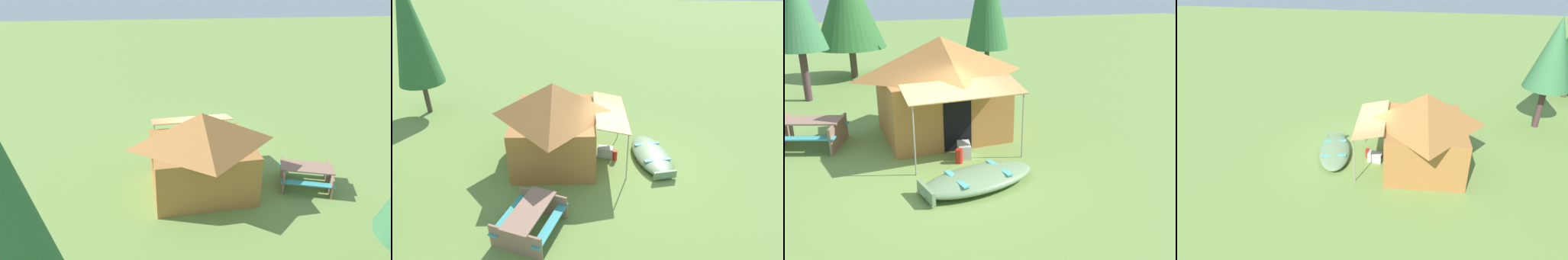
{
  "view_description": "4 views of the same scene",
  "coord_description": "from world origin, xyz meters",
  "views": [
    {
      "loc": [
        1.65,
        12.96,
        7.2
      ],
      "look_at": [
        0.33,
        0.19,
        1.2
      ],
      "focal_mm": 32.84,
      "sensor_mm": 36.0,
      "label": 1
    },
    {
      "loc": [
        -10.06,
        0.77,
        6.91
      ],
      "look_at": [
        0.4,
        1.36,
        1.14
      ],
      "focal_mm": 31.36,
      "sensor_mm": 36.0,
      "label": 2
    },
    {
      "loc": [
        -1.98,
        -8.78,
        4.34
      ],
      "look_at": [
        0.89,
        0.47,
        0.79
      ],
      "focal_mm": 37.74,
      "sensor_mm": 36.0,
      "label": 3
    },
    {
      "loc": [
        10.76,
        2.54,
        6.95
      ],
      "look_at": [
        0.37,
        0.59,
        1.28
      ],
      "focal_mm": 29.29,
      "sensor_mm": 36.0,
      "label": 4
    }
  ],
  "objects": [
    {
      "name": "ground_plane",
      "position": [
        0.0,
        0.0,
        0.0
      ],
      "size": [
        80.0,
        80.0,
        0.0
      ],
      "primitive_type": "plane",
      "color": "olive"
    },
    {
      "name": "pine_tree_back_right",
      "position": [
        3.83,
        8.9,
        3.82
      ],
      "size": [
        1.93,
        1.93,
        6.21
      ],
      "color": "#483E35",
      "rests_on": "ground_plane"
    },
    {
      "name": "cooler_box",
      "position": [
        0.53,
        0.72,
        0.18
      ],
      "size": [
        0.39,
        0.59,
        0.37
      ],
      "primitive_type": "cube",
      "rotation": [
        0.0,
        0.0,
        1.42
      ],
      "color": "silver",
      "rests_on": "ground_plane"
    },
    {
      "name": "beached_rowboat",
      "position": [
        0.39,
        -0.95,
        0.19
      ],
      "size": [
        2.96,
        1.85,
        0.36
      ],
      "color": "#6E8B60",
      "rests_on": "ground_plane"
    },
    {
      "name": "fuel_can",
      "position": [
        0.31,
        0.38,
        0.18
      ],
      "size": [
        0.23,
        0.23,
        0.37
      ],
      "primitive_type": "cylinder",
      "rotation": [
        0.0,
        0.0,
        4.32
      ],
      "color": "red",
      "rests_on": "ground_plane"
    },
    {
      "name": "picnic_table",
      "position": [
        -3.33,
        2.69,
        0.48
      ],
      "size": [
        2.13,
        1.91,
        0.77
      ],
      "color": "#986F5B",
      "rests_on": "ground_plane"
    },
    {
      "name": "canvas_cabin_tent",
      "position": [
        0.36,
        2.51,
        1.49
      ],
      "size": [
        3.82,
        4.23,
        2.88
      ],
      "color": "#AD6E37",
      "rests_on": "ground_plane"
    }
  ]
}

